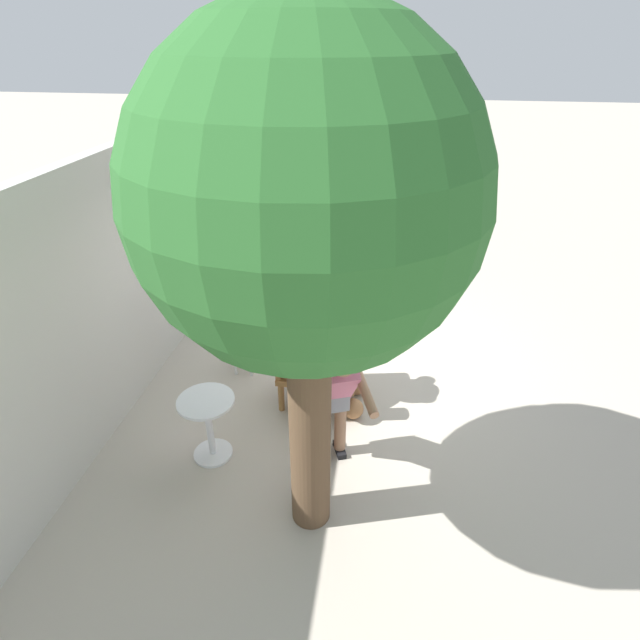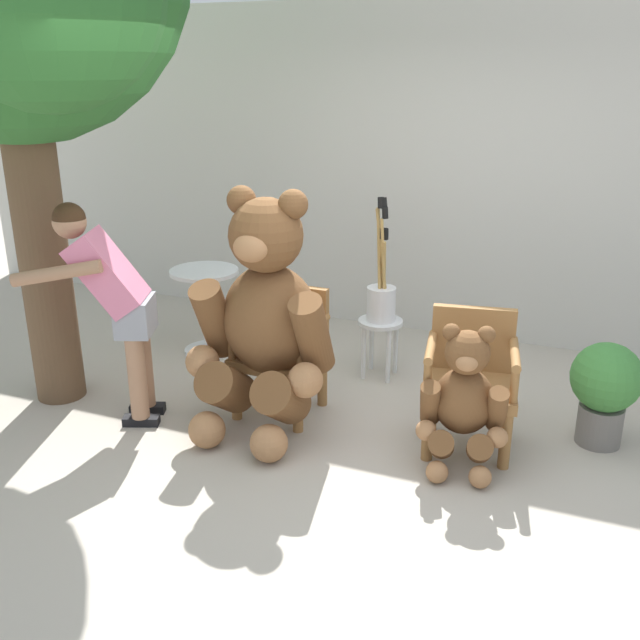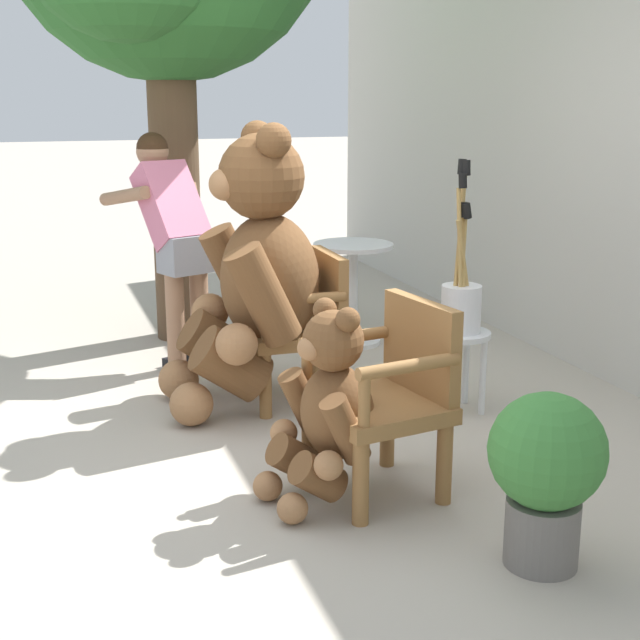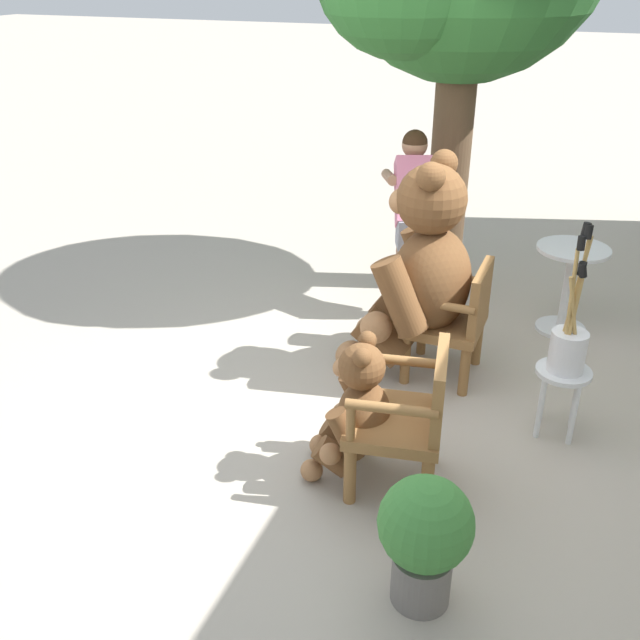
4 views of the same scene
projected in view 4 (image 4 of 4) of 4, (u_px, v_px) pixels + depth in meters
The scene contains 10 objects.
ground_plane at pixel (365, 408), 4.81m from camera, with size 60.00×60.00×0.00m, color #B2A899.
wooden_chair_left at pixel (454, 318), 5.00m from camera, with size 0.57×0.53×0.86m.
wooden_chair_right at pixel (406, 415), 3.94m from camera, with size 0.64×0.61×0.86m.
teddy_bear_large at pixel (420, 271), 4.95m from camera, with size 0.95×0.90×1.59m.
teddy_bear_small at pixel (356, 410), 4.03m from camera, with size 0.55×0.54×0.89m.
person_visitor at pixel (415, 210), 5.78m from camera, with size 0.75×0.67×1.49m.
white_stool at pixel (561, 384), 4.42m from camera, with size 0.34×0.34×0.46m.
brush_bucket at pixel (569, 341), 4.28m from camera, with size 0.22×0.22×0.94m.
round_side_table at pixel (568, 279), 5.64m from camera, with size 0.56×0.56×0.72m.
potted_plant at pixel (425, 534), 3.21m from camera, with size 0.44×0.44×0.68m.
Camera 4 is at (3.86, 1.17, 2.71)m, focal length 40.00 mm.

